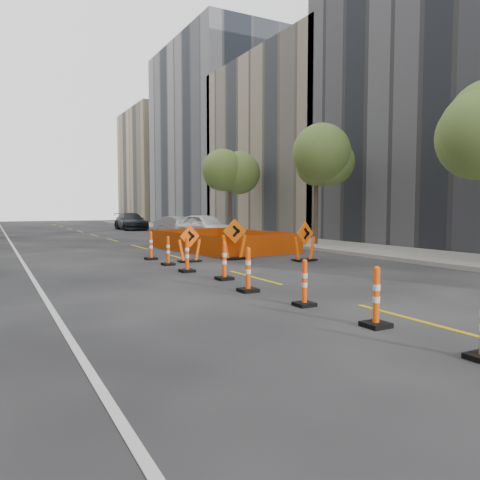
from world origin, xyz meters
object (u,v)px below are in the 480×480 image
channelizer_7 (151,246)px  parked_car_mid (178,225)px  channelizer_2 (305,283)px  parked_car_near (205,226)px  channelizer_5 (187,255)px  channelizer_3 (248,269)px  chevron_sign_center (234,239)px  parked_car_far (131,221)px  channelizer_1 (376,297)px  chevron_sign_left (190,244)px  channelizer_6 (168,251)px  channelizer_4 (224,261)px  chevron_sign_right (305,241)px

channelizer_7 → parked_car_mid: (7.17, 15.86, 0.13)m
channelizer_2 → parked_car_near: (6.90, 20.71, 0.33)m
channelizer_5 → parked_car_mid: (7.23, 19.86, 0.13)m
channelizer_3 → parked_car_near: 20.03m
channelizer_2 → channelizer_7: channelizer_7 is taller
chevron_sign_center → parked_car_near: (4.11, 12.17, 0.02)m
channelizer_2 → parked_car_far: (5.78, 35.06, 0.28)m
channelizer_1 → chevron_sign_left: chevron_sign_left is taller
channelizer_7 → chevron_sign_left: (1.07, -1.42, 0.14)m
channelizer_6 → chevron_sign_center: 3.02m
channelizer_4 → chevron_sign_left: 4.65m
parked_car_far → channelizer_2: bearing=-99.2°
channelizer_1 → parked_car_near: parked_car_near is taller
channelizer_4 → parked_car_near: size_ratio=0.23×
parked_car_near → chevron_sign_center: bearing=-122.4°
channelizer_7 → chevron_sign_center: (2.96, -1.47, 0.24)m
chevron_sign_left → parked_car_near: parked_car_near is taller
channelizer_1 → parked_car_near: (6.83, 22.71, 0.30)m
channelizer_7 → chevron_sign_center: size_ratio=0.70×
parked_car_near → channelizer_2: bearing=-122.1°
channelizer_1 → channelizer_4: 6.00m
chevron_sign_center → chevron_sign_right: (2.13, -1.78, -0.04)m
parked_car_mid → parked_car_far: parked_car_far is taller
channelizer_3 → channelizer_6: (0.07, 6.00, -0.03)m
chevron_sign_left → chevron_sign_right: (4.03, -1.83, 0.06)m
channelizer_7 → chevron_sign_right: chevron_sign_right is taller
channelizer_6 → channelizer_5: bearing=-92.0°
channelizer_1 → chevron_sign_left: bearing=85.6°
chevron_sign_right → parked_car_near: parked_car_near is taller
channelizer_2 → channelizer_6: (-0.18, 8.00, 0.03)m
channelizer_7 → parked_car_mid: parked_car_mid is taller
parked_car_mid → channelizer_4: bearing=-131.7°
channelizer_5 → chevron_sign_right: chevron_sign_right is taller
channelizer_3 → channelizer_4: size_ratio=1.00×
chevron_sign_right → parked_car_far: parked_car_far is taller
channelizer_5 → channelizer_3: bearing=-89.9°
channelizer_6 → parked_car_far: 27.70m
chevron_sign_right → channelizer_4: bearing=-162.8°
channelizer_2 → chevron_sign_center: 8.99m
channelizer_4 → channelizer_2: bearing=-91.4°
parked_car_far → parked_car_mid: bearing=-82.4°
channelizer_2 → chevron_sign_left: chevron_sign_left is taller
chevron_sign_left → parked_car_near: 13.54m
chevron_sign_left → chevron_sign_center: size_ratio=0.87×
channelizer_4 → chevron_sign_right: bearing=29.7°
chevron_sign_right → parked_car_mid: 19.22m
channelizer_1 → parked_car_near: bearing=73.3°
channelizer_3 → channelizer_4: channelizer_3 is taller
channelizer_1 → channelizer_5: size_ratio=0.95×
chevron_sign_left → chevron_sign_center: chevron_sign_center is taller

